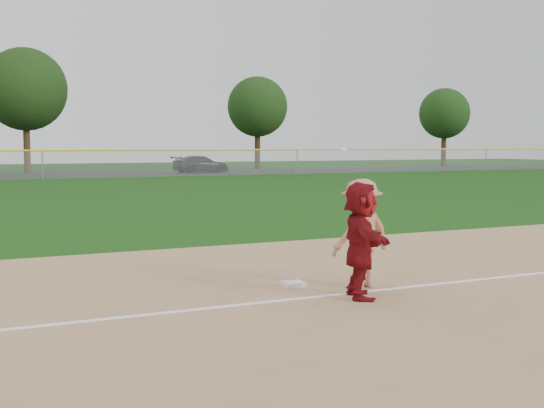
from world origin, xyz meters
name	(u,v)px	position (x,y,z in m)	size (l,w,h in m)	color
ground	(309,287)	(0.00, 0.00, 0.00)	(160.00, 160.00, 0.00)	#13400C
foul_line	(332,295)	(0.00, -0.80, 0.03)	(60.00, 0.10, 0.01)	white
parking_asphalt	(34,175)	(0.00, 46.00, 0.01)	(120.00, 10.00, 0.01)	black
first_base	(293,284)	(-0.26, 0.07, 0.06)	(0.34, 0.34, 0.08)	white
base_runner	(361,240)	(0.31, -1.12, 0.93)	(1.69, 0.54, 1.83)	maroon
car_right	(201,164)	(13.62, 45.77, 0.73)	(2.02, 4.97, 1.44)	black
first_base_play	(361,233)	(0.75, -0.45, 0.93)	(1.29, 0.90, 2.35)	#9E9EA1
outfield_fence	(42,151)	(0.00, 40.00, 1.96)	(110.00, 0.12, 110.00)	#999EA0
tree_2	(25,89)	(0.00, 51.50, 7.06)	(7.00, 7.00, 10.58)	#392714
tree_3	(257,107)	(22.00, 52.80, 6.16)	(6.00, 6.00, 9.19)	#322012
tree_4	(444,114)	(44.00, 51.20, 5.85)	(5.60, 5.60, 8.67)	#352313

